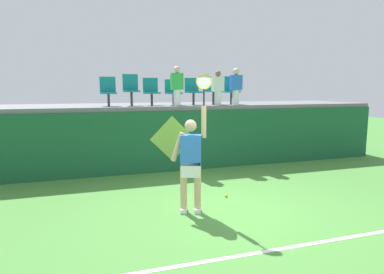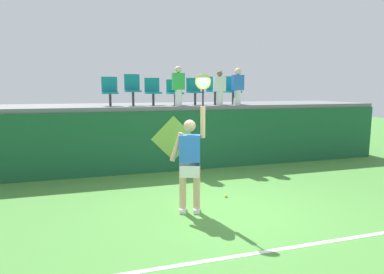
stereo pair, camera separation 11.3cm
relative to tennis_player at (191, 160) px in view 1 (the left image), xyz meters
The scene contains 18 objects.
ground_plane 1.23m from the tennis_player, 15.48° to the right, with size 40.00×40.00×0.00m, color #478438.
court_back_wall 3.31m from the tennis_player, 77.76° to the left, with size 13.27×0.20×1.70m, color #195633.
spectator_platform 4.69m from the tennis_player, 81.29° to the left, with size 13.27×2.78×0.12m, color slate.
court_baseline_stripe 2.18m from the tennis_player, 68.80° to the right, with size 11.94×0.08×0.01m, color white.
tennis_player is the anchor object (origin of this frame).
tennis_ball 1.49m from the tennis_player, 31.30° to the left, with size 0.07×0.07×0.07m, color #D1E533.
water_bottle 4.23m from the tennis_player, 54.56° to the left, with size 0.07×0.07×0.21m, color white.
stadium_chair_0 4.34m from the tennis_player, 106.33° to the left, with size 0.44×0.42×0.82m.
stadium_chair_1 4.23m from the tennis_player, 97.53° to the left, with size 0.44×0.42×0.90m.
stadium_chair_2 4.18m from the tennis_player, 89.17° to the left, with size 0.44×0.42×0.80m.
stadium_chair_3 4.23m from the tennis_player, 79.82° to the left, with size 0.44×0.42×0.76m.
stadium_chair_4 4.39m from the tennis_player, 71.42° to the left, with size 0.44×0.42×0.81m.
stadium_chair_5 4.64m from the tennis_player, 63.49° to the left, with size 0.44×0.42×0.86m.
stadium_chair_6 4.93m from the tennis_player, 57.01° to the left, with size 0.44×0.42×0.87m.
spectator_0 3.87m from the tennis_player, 78.55° to the left, with size 0.34×0.20×1.12m.
spectator_1 4.29m from the tennis_player, 60.82° to the left, with size 0.34×0.20×1.01m.
spectator_2 4.63m from the tennis_player, 54.12° to the left, with size 0.34×0.21×1.10m.
wall_signage_mount 3.31m from the tennis_player, 81.63° to the left, with size 1.27×0.01×1.57m.
Camera 1 is at (-2.54, -5.53, 2.30)m, focal length 31.16 mm.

